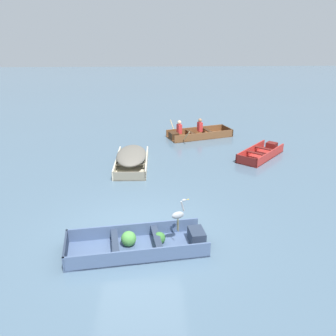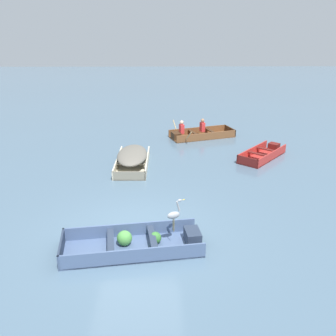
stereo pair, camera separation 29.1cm
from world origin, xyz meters
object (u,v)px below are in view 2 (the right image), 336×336
(skiff_red_near_moored, at_px, (263,154))
(skiff_cream_mid_moored, at_px, (132,157))
(dinghy_slate_blue_foreground, at_px, (138,243))
(rowboat_wooden_brown_with_crew, at_px, (198,134))
(heron_on_dinghy, at_px, (174,214))

(skiff_red_near_moored, relative_size, skiff_cream_mid_moored, 0.86)
(dinghy_slate_blue_foreground, distance_m, skiff_red_near_moored, 8.18)
(skiff_red_near_moored, height_order, skiff_cream_mid_moored, skiff_cream_mid_moored)
(dinghy_slate_blue_foreground, relative_size, rowboat_wooden_brown_with_crew, 1.08)
(skiff_cream_mid_moored, xyz_separation_m, rowboat_wooden_brown_with_crew, (2.90, 3.78, -0.18))
(skiff_red_near_moored, xyz_separation_m, rowboat_wooden_brown_with_crew, (-2.44, 2.86, 0.06))
(heron_on_dinghy, bearing_deg, rowboat_wooden_brown_with_crew, 81.20)
(dinghy_slate_blue_foreground, xyz_separation_m, rowboat_wooden_brown_with_crew, (2.34, 9.50, 0.04))
(skiff_red_near_moored, bearing_deg, heron_on_dinghy, -120.84)
(skiff_red_near_moored, bearing_deg, rowboat_wooden_brown_with_crew, 130.48)
(rowboat_wooden_brown_with_crew, distance_m, heron_on_dinghy, 9.53)
(dinghy_slate_blue_foreground, distance_m, rowboat_wooden_brown_with_crew, 9.78)
(rowboat_wooden_brown_with_crew, relative_size, heron_on_dinghy, 3.89)
(rowboat_wooden_brown_with_crew, bearing_deg, dinghy_slate_blue_foreground, -103.86)
(skiff_cream_mid_moored, bearing_deg, dinghy_slate_blue_foreground, -84.49)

